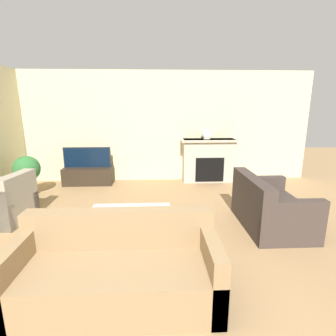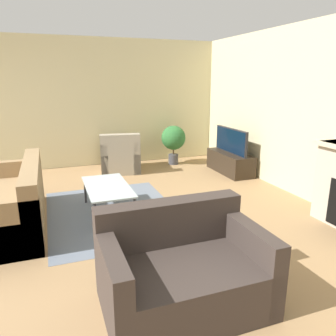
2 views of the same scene
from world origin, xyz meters
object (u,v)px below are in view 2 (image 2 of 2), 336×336
Objects in this scene: coffee_table at (107,188)px; couch_loveseat at (182,272)px; couch_sectional at (12,205)px; armchair_by_window at (120,157)px; tv at (231,141)px; potted_plant at (173,139)px.

couch_loveseat is at bearing 6.42° from coffee_table.
couch_sectional is 2.84m from armchair_by_window.
tv is 0.96× the size of coffee_table.
couch_sectional is 3.88m from potted_plant.
couch_sectional is at bearing -53.71° from potted_plant.
tv is 0.56× the size of couch_sectional.
couch_sectional is at bearing 57.39° from armchair_by_window.
couch_loveseat is at bearing 34.30° from couch_sectional.
couch_sectional is 2.27× the size of potted_plant.
coffee_table is (1.27, -2.72, -0.29)m from tv.
tv is 4.24m from couch_loveseat.
couch_sectional is 2.03× the size of armchair_by_window.
armchair_by_window is at bearing 163.52° from coffee_table.
tv is 3.02m from coffee_table.
armchair_by_window is 1.12× the size of potted_plant.
couch_loveseat reaches higher than coffee_table.
tv is 1.34m from potted_plant.
coffee_table is 1.33× the size of potted_plant.
tv reaches higher than coffee_table.
tv reaches higher than potted_plant.
couch_loveseat is 1.15× the size of coffee_table.
couch_sectional is 1.70× the size of coffee_table.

